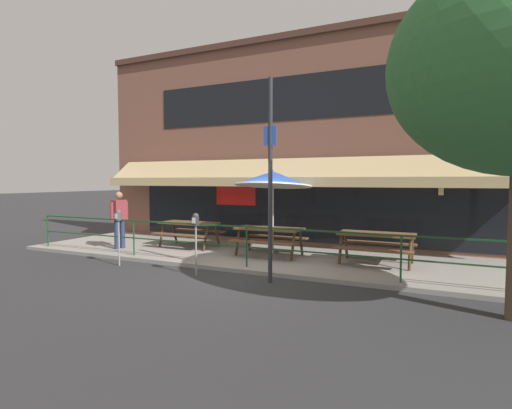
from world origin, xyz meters
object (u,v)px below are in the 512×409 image
at_px(parking_meter_near, 118,220).
at_px(street_sign_pole, 270,179).
at_px(patio_umbrella_centre, 273,179).
at_px(parking_meter_far, 196,225).
at_px(pedestrian_walking, 119,217).
at_px(picnic_table_right, 376,239).
at_px(picnic_table_left, 189,227).
at_px(picnic_table_centre, 269,233).

xyz_separation_m(parking_meter_near, street_sign_pole, (4.08, 0.10, 1.04)).
xyz_separation_m(patio_umbrella_centre, parking_meter_far, (-0.73, -2.71, -1.03)).
xyz_separation_m(parking_meter_far, street_sign_pole, (1.74, 0.17, 1.04)).
xyz_separation_m(pedestrian_walking, parking_meter_far, (3.79, -1.58, 0.09)).
height_order(picnic_table_right, street_sign_pole, street_sign_pole).
distance_m(pedestrian_walking, parking_meter_far, 4.11).
distance_m(picnic_table_left, pedestrian_walking, 2.09).
relative_size(picnic_table_centre, parking_meter_far, 1.27).
xyz_separation_m(picnic_table_left, street_sign_pole, (3.80, -2.55, 1.48)).
height_order(patio_umbrella_centre, parking_meter_far, patio_umbrella_centre).
relative_size(picnic_table_left, parking_meter_far, 1.27).
distance_m(picnic_table_right, pedestrian_walking, 7.40).
height_order(picnic_table_centre, patio_umbrella_centre, patio_umbrella_centre).
relative_size(picnic_table_centre, picnic_table_right, 1.00).
xyz_separation_m(picnic_table_left, parking_meter_far, (2.07, -2.72, 0.44)).
bearing_deg(picnic_table_right, patio_umbrella_centre, 176.77).
bearing_deg(parking_meter_near, parking_meter_far, -1.67).
height_order(picnic_table_left, pedestrian_walking, pedestrian_walking).
relative_size(picnic_table_centre, patio_umbrella_centre, 0.75).
distance_m(picnic_table_left, picnic_table_right, 5.61).
height_order(picnic_table_left, parking_meter_far, parking_meter_far).
bearing_deg(parking_meter_far, picnic_table_centre, 73.30).
height_order(parking_meter_near, street_sign_pole, street_sign_pole).
distance_m(picnic_table_centre, parking_meter_far, 2.59).
bearing_deg(picnic_table_centre, picnic_table_left, 174.37).
xyz_separation_m(picnic_table_right, pedestrian_walking, (-7.32, -0.97, 0.35)).
bearing_deg(picnic_table_left, pedestrian_walking, -146.53).
bearing_deg(picnic_table_centre, picnic_table_right, 2.12).
distance_m(picnic_table_centre, pedestrian_walking, 4.62).
bearing_deg(pedestrian_walking, street_sign_pole, -14.34).
height_order(parking_meter_far, street_sign_pole, street_sign_pole).
bearing_deg(picnic_table_left, parking_meter_far, -52.80).
relative_size(parking_meter_far, street_sign_pole, 0.33).
bearing_deg(street_sign_pole, parking_meter_near, -178.54).
distance_m(patio_umbrella_centre, street_sign_pole, 2.73).
distance_m(picnic_table_left, picnic_table_centre, 2.81).
bearing_deg(picnic_table_right, parking_meter_far, -144.19).
relative_size(picnic_table_centre, parking_meter_near, 1.27).
bearing_deg(pedestrian_walking, parking_meter_far, -22.70).
xyz_separation_m(picnic_table_right, parking_meter_far, (-3.54, -2.55, 0.44)).
bearing_deg(street_sign_pole, picnic_table_centre, 113.77).
xyz_separation_m(picnic_table_centre, patio_umbrella_centre, (-0.00, 0.26, 1.47)).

